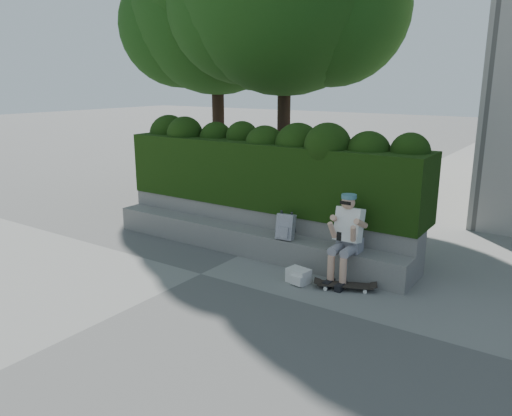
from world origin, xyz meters
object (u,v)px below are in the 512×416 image
Objects in this scene: person at (347,235)px; backpack_plaid at (286,227)px; backpack_ground at (298,276)px; skateboard at (345,285)px.

person reaches higher than backpack_plaid.
backpack_plaid is at bearing 145.00° from backpack_ground.
backpack_plaid reaches higher than skateboard.
person is 0.98m from backpack_ground.
person reaches higher than skateboard.
skateboard is 1.96× the size of backpack_plaid.
backpack_ground reaches higher than skateboard.
person reaches higher than backpack_ground.
backpack_ground is (-0.56, -0.48, -0.64)m from person.
skateboard is 2.47× the size of backpack_ground.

